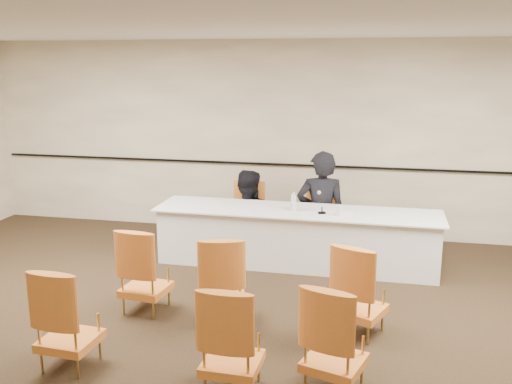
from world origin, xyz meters
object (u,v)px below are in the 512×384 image
water_bottle (294,201)px  aud_chair_front_right (360,289)px  aud_chair_back_mid (232,338)px  aud_chair_back_right (335,337)px  aud_chair_front_left (145,269)px  panelist_main_chair (321,220)px  microphone (322,203)px  coffee_cup (340,211)px  panelist_main (321,218)px  aud_chair_back_left (69,317)px  panelist_second (246,226)px  panel_table (296,237)px  drinking_glass (294,207)px  aud_chair_front_mid (222,279)px  panelist_second_chair (246,216)px

water_bottle → aud_chair_front_right: water_bottle is taller
aud_chair_back_mid → aud_chair_back_right: (0.82, 0.19, 0.00)m
aud_chair_front_left → panelist_main_chair: bearing=60.9°
microphone → coffee_cup: bearing=-40.2°
aud_chair_front_left → water_bottle: bearing=58.9°
microphone → aud_chair_back_right: size_ratio=0.29×
panelist_main → aud_chair_back_left: (-1.85, -3.59, -0.04)m
coffee_cup → aud_chair_front_right: aud_chair_front_right is taller
panelist_main → panelist_second: 1.10m
panel_table → aud_chair_front_right: size_ratio=3.97×
drinking_glass → aud_chair_back_left: 3.38m
aud_chair_front_mid → aud_chair_back_right: size_ratio=1.00×
aud_chair_front_left → panel_table: bearing=58.3°
aud_chair_front_left → aud_chair_back_right: same height
water_bottle → aud_chair_back_mid: size_ratio=0.25×
panel_table → aud_chair_back_mid: 3.11m
panelist_second → aud_chair_front_left: bearing=69.8°
aud_chair_front_right → aud_chair_back_right: (-0.16, -1.07, 0.00)m
panelist_second → aud_chair_back_left: (-0.77, -3.60, 0.15)m
panelist_main_chair → water_bottle: water_bottle is taller
aud_chair_front_right → aud_chair_back_mid: (-0.98, -1.26, 0.00)m
aud_chair_front_mid → panelist_main_chair: bearing=58.1°
panelist_second → microphone: panelist_second is taller
panel_table → aud_chair_back_left: 3.43m
aud_chair_back_mid → aud_chair_back_left: bearing=178.7°
aud_chair_front_mid → aud_chair_back_left: bearing=-147.6°
aud_chair_front_left → aud_chair_back_mid: 1.86m
aud_chair_front_mid → aud_chair_back_mid: same height
aud_chair_front_left → aud_chair_front_mid: same height
panel_table → aud_chair_back_right: (0.74, -2.92, 0.10)m
drinking_glass → aud_chair_front_right: size_ratio=0.11×
drinking_glass → aud_chair_back_mid: aud_chair_back_mid is taller
drinking_glass → aud_chair_back_left: aud_chair_back_left is taller
panelist_second_chair → water_bottle: size_ratio=3.96×
drinking_glass → aud_chair_front_mid: (-0.47, -1.83, -0.33)m
water_bottle → aud_chair_back_right: bearing=-74.9°
panelist_second_chair → aud_chair_back_left: bearing=-101.5°
aud_chair_front_left → microphone: bearing=50.3°
microphone → coffee_cup: size_ratio=2.17×
aud_chair_front_left → panelist_second: bearing=82.5°
panelist_second → aud_chair_front_right: 2.97m
panelist_main → coffee_cup: 0.86m
aud_chair_back_mid → aud_chair_front_mid: bearing=110.6°
aud_chair_front_left → aud_chair_front_right: same height
panelist_second_chair → aud_chair_front_mid: same height
panel_table → aud_chair_back_mid: (-0.08, -3.11, 0.10)m
microphone → aud_chair_back_mid: bearing=-120.5°
aud_chair_back_mid → microphone: bearing=83.6°
panelist_main → aud_chair_back_right: (0.47, -3.48, -0.04)m
panelist_second → coffee_cup: 1.66m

